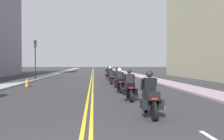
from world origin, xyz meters
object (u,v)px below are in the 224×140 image
Objects in this scene: traffic_cone_0 at (27,82)px; traffic_cone_2 at (27,83)px; traffic_light_near at (35,53)px; motorcycle_1 at (129,88)px; motorcycle_0 at (150,98)px; motorcycle_5 at (110,75)px; motorcycle_4 at (111,77)px; motorcycle_7 at (108,73)px; motorcycle_3 at (117,80)px; motorcycle_6 at (108,74)px; motorcycle_2 at (120,82)px.

traffic_cone_0 is 0.36m from traffic_cone_2.
traffic_light_near is at bearing 99.09° from traffic_cone_0.
motorcycle_1 is at bearing -47.26° from traffic_cone_0.
motorcycle_0 is 14.57m from traffic_cone_2.
motorcycle_5 is at bearing 43.89° from traffic_cone_0.
motorcycle_4 is 1.00× the size of motorcycle_7.
motorcycle_0 is 2.62× the size of traffic_cone_0.
traffic_light_near reaches higher than motorcycle_3.
motorcycle_7 is at bearing 90.39° from motorcycle_4.
traffic_cone_0 is at bearing -127.13° from motorcycle_6.
motorcycle_1 is 10.81m from motorcycle_4.
motorcycle_2 is 1.01× the size of motorcycle_4.
motorcycle_6 is 12.56m from traffic_cone_0.
motorcycle_5 is 10.11m from traffic_cone_2.
motorcycle_0 reaches higher than motorcycle_3.
motorcycle_0 is 19.18m from motorcycle_5.
motorcycle_5 is 7.18m from motorcycle_7.
motorcycle_3 reaches higher than traffic_cone_2.
motorcycle_7 reaches higher than traffic_cone_2.
motorcycle_5 is 2.72× the size of traffic_cone_0.
motorcycle_3 is 8.17m from motorcycle_5.
motorcycle_7 is at bearing 89.84° from motorcycle_3.
motorcycle_2 is at bearing -91.67° from motorcycle_6.
motorcycle_1 reaches higher than traffic_cone_2.
traffic_light_near is (-8.73, 6.70, 2.66)m from motorcycle_4.
motorcycle_7 is at bearing 91.00° from motorcycle_0.
motorcycle_2 reaches higher than traffic_cone_2.
motorcycle_6 is at bearing 4.45° from traffic_light_near.
motorcycle_1 is at bearing 93.05° from motorcycle_0.
motorcycle_4 is 11.47m from motorcycle_7.
motorcycle_6 is at bearing 54.39° from traffic_cone_0.
motorcycle_3 is 0.96× the size of motorcycle_5.
motorcycle_5 is (0.01, 15.10, 0.01)m from motorcycle_1.
traffic_cone_0 is (-7.27, 4.20, -0.26)m from motorcycle_2.
motorcycle_0 is at bearing -90.99° from motorcycle_6.
motorcycle_7 is (0.07, 26.36, -0.04)m from motorcycle_0.
motorcycle_0 is at bearing -58.08° from traffic_cone_0.
motorcycle_1 reaches higher than traffic_cone_0.
motorcycle_5 is 0.99× the size of motorcycle_7.
motorcycle_7 is (0.19, 15.35, -0.01)m from motorcycle_3.
motorcycle_1 is at bearing -89.54° from motorcycle_3.
motorcycle_6 is 4.09m from motorcycle_7.
motorcycle_4 is 7.74m from traffic_cone_0.
motorcycle_3 is (-0.12, 11.01, -0.03)m from motorcycle_0.
motorcycle_0 is 0.95× the size of motorcycle_6.
traffic_light_near reaches higher than traffic_cone_0.
motorcycle_1 reaches higher than motorcycle_7.
motorcycle_0 is at bearing -67.28° from traffic_light_near.
motorcycle_0 is 0.96× the size of motorcycle_7.
motorcycle_6 reaches higher than traffic_cone_0.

